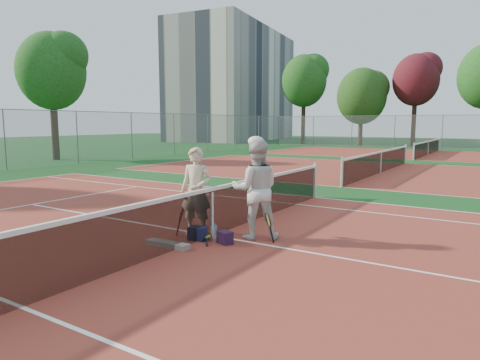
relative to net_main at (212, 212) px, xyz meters
The scene contains 23 objects.
ground 0.51m from the net_main, ahead, with size 130.00×130.00×0.00m, color #103D16.
court_main 0.51m from the net_main, ahead, with size 23.77×10.97×0.01m, color maroon.
court_far_a 13.51m from the net_main, 90.00° to the left, with size 23.77×10.97×0.01m, color maroon.
court_far_b 27.00m from the net_main, 90.00° to the left, with size 23.77×10.97×0.01m, color maroon.
net_main is the anchor object (origin of this frame).
net_far_a 13.50m from the net_main, 90.00° to the left, with size 0.10×10.98×1.02m, color black, non-canonical shape.
net_far_b 27.00m from the net_main, 90.00° to the left, with size 0.10×10.98×1.02m, color black, non-canonical shape.
fence_back 34.01m from the net_main, 90.00° to the left, with size 32.00×0.06×3.00m, color slate, non-canonical shape.
fence_left 17.39m from the net_main, 157.13° to the left, with size 54.50×0.06×3.00m, color slate, non-canonical shape.
apartment_block 52.62m from the net_main, 122.47° to the left, with size 10.00×22.00×15.00m, color beige.
player_a 0.54m from the net_main, 169.94° to the right, with size 0.67×0.44×1.84m, color beige.
player_b 1.04m from the net_main, 22.92° to the left, with size 0.98×0.76×2.01m, color silver.
racket_red 0.67m from the net_main, 144.94° to the right, with size 0.18×0.27×0.59m, color maroon, non-canonical shape.
racket_black_held 1.27m from the net_main, ahead, with size 0.17×0.27×0.59m, color black, non-canonical shape.
racket_spare 0.57m from the net_main, 74.51° to the right, with size 0.60×0.27×0.12m, color black, non-canonical shape.
sports_bag_navy 0.56m from the net_main, 97.21° to the right, with size 0.34×0.24×0.27m, color black.
sports_bag_purple 0.75m from the net_main, 31.02° to the right, with size 0.30×0.21×0.25m, color black.
net_cover_canvas 1.22m from the net_main, 102.85° to the right, with size 0.93×0.22×0.10m, color slate.
water_bottle 0.49m from the net_main, 44.53° to the right, with size 0.09×0.09×0.30m, color #AABFD7.
tree_back_0 40.42m from the net_main, 111.35° to the left, with size 4.93×4.93×9.73m.
tree_back_1 38.13m from the net_main, 102.29° to the left, with size 4.96×4.96×7.88m.
tree_back_maroon 39.19m from the net_main, 94.77° to the left, with size 4.43×4.43×9.07m.
tree_left_1 22.19m from the net_main, 153.32° to the left, with size 4.16×4.16×7.92m.
Camera 1 is at (5.11, -7.00, 2.33)m, focal length 32.00 mm.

